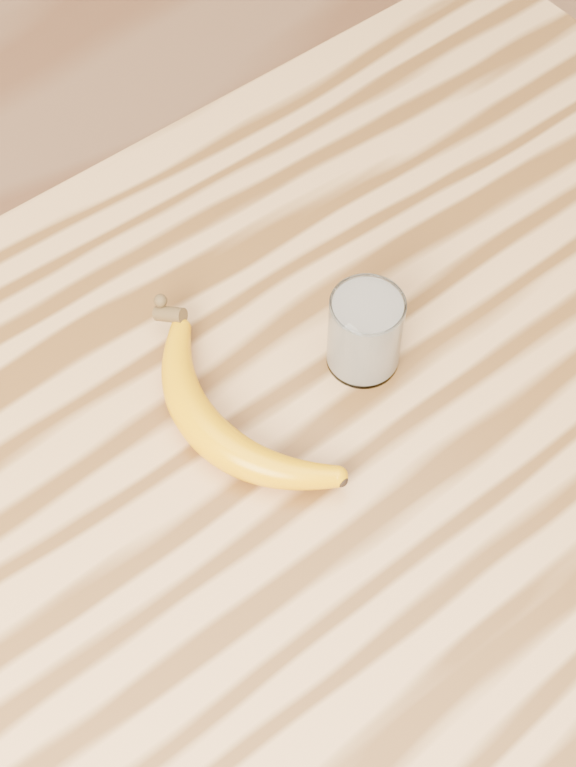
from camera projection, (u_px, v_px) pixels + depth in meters
room at (336, 13)px, 0.60m from camera, size 4.04×4.04×2.70m
table at (314, 489)px, 1.08m from camera, size 1.20×0.80×0.90m
smoothie_glass at (365, 332)px, 0.98m from camera, size 0.07×0.07×0.09m
banana at (208, 435)px, 0.94m from camera, size 0.14×0.33×0.04m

